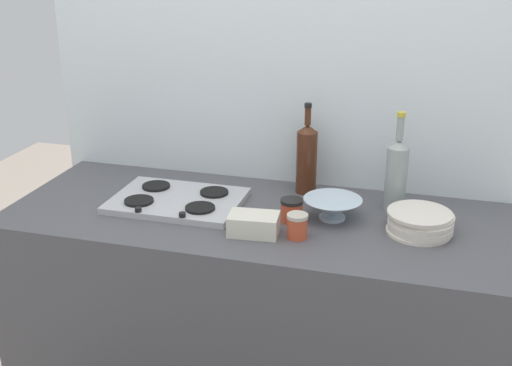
# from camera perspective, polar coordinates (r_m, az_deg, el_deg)

# --- Properties ---
(counter_block) EXTENTS (1.80, 0.70, 0.90)m
(counter_block) POSITION_cam_1_polar(r_m,az_deg,el_deg) (2.49, 0.00, -12.34)
(counter_block) COLOR #4C4C51
(counter_block) RESTS_ON ground
(backsplash_panel) EXTENTS (1.90, 0.06, 2.42)m
(backsplash_panel) POSITION_cam_1_polar(r_m,az_deg,el_deg) (2.52, 2.35, 7.09)
(backsplash_panel) COLOR silver
(backsplash_panel) RESTS_ON ground
(stovetop_hob) EXTENTS (0.47, 0.34, 0.04)m
(stovetop_hob) POSITION_cam_1_polar(r_m,az_deg,el_deg) (2.37, -7.10, -1.55)
(stovetop_hob) COLOR #B2B2B7
(stovetop_hob) RESTS_ON counter_block
(plate_stack) EXTENTS (0.22, 0.22, 0.08)m
(plate_stack) POSITION_cam_1_polar(r_m,az_deg,el_deg) (2.19, 14.55, -3.44)
(plate_stack) COLOR silver
(plate_stack) RESTS_ON counter_block
(wine_bottle_leftmost) EXTENTS (0.08, 0.08, 0.35)m
(wine_bottle_leftmost) POSITION_cam_1_polar(r_m,az_deg,el_deg) (2.43, 4.57, 2.28)
(wine_bottle_leftmost) COLOR #472314
(wine_bottle_leftmost) RESTS_ON counter_block
(wine_bottle_mid_left) EXTENTS (0.08, 0.08, 0.37)m
(wine_bottle_mid_left) POSITION_cam_1_polar(r_m,az_deg,el_deg) (2.31, 12.51, 0.82)
(wine_bottle_mid_left) COLOR gray
(wine_bottle_mid_left) RESTS_ON counter_block
(mixing_bowl) EXTENTS (0.21, 0.21, 0.07)m
(mixing_bowl) POSITION_cam_1_polar(r_m,az_deg,el_deg) (2.23, 6.89, -2.23)
(mixing_bowl) COLOR silver
(mixing_bowl) RESTS_ON counter_block
(butter_dish) EXTENTS (0.18, 0.12, 0.07)m
(butter_dish) POSITION_cam_1_polar(r_m,az_deg,el_deg) (2.11, -0.21, -3.72)
(butter_dish) COLOR silver
(butter_dish) RESTS_ON counter_block
(condiment_jar_front) EXTENTS (0.07, 0.07, 0.08)m
(condiment_jar_front) POSITION_cam_1_polar(r_m,az_deg,el_deg) (2.08, 3.73, -3.87)
(condiment_jar_front) COLOR #C64C2D
(condiment_jar_front) RESTS_ON counter_block
(condiment_jar_rear) EXTENTS (0.08, 0.08, 0.08)m
(condiment_jar_rear) POSITION_cam_1_polar(r_m,az_deg,el_deg) (2.20, 3.22, -2.46)
(condiment_jar_rear) COLOR #C64C2D
(condiment_jar_rear) RESTS_ON counter_block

